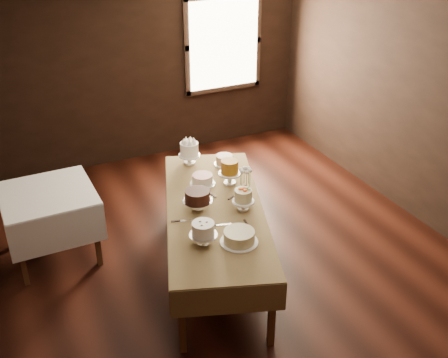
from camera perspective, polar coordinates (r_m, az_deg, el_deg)
floor at (r=6.02m, az=0.83°, el=-8.81°), size 5.00×6.00×0.01m
ceiling at (r=4.86m, az=1.07°, el=18.47°), size 5.00×6.00×0.01m
wall_back at (r=7.92m, az=-8.92°, el=11.67°), size 5.00×0.02×2.80m
wall_right at (r=6.70m, az=20.64°, el=7.04°), size 0.02×6.00×2.80m
window at (r=8.26m, az=-0.02°, el=14.14°), size 1.10×0.05×1.30m
display_table at (r=5.53m, az=-0.98°, el=-3.56°), size 1.74×2.67×0.77m
side_table at (r=6.04m, az=-18.19°, el=-2.16°), size 0.97×0.97×0.81m
cake_meringue at (r=6.34m, az=-3.70°, el=2.70°), size 0.30×0.30×0.27m
cake_speckled at (r=6.32m, az=0.03°, el=2.01°), size 0.25×0.25×0.12m
cake_lattice at (r=5.90m, az=-2.30°, el=-0.13°), size 0.28×0.28×0.11m
cake_caramel at (r=5.88m, az=0.60°, el=0.61°), size 0.25×0.25×0.29m
cake_chocolate at (r=5.43m, az=-2.82°, el=-2.28°), size 0.36×0.36×0.23m
cake_flowers at (r=5.42m, az=2.05°, el=-2.31°), size 0.23×0.23×0.24m
cake_swirl at (r=4.90m, az=-2.21°, el=-5.91°), size 0.29×0.29×0.24m
cake_cream at (r=4.95m, az=1.62°, el=-6.20°), size 0.35×0.35×0.12m
cake_server_a at (r=5.22m, az=-0.03°, el=-4.85°), size 0.24×0.09×0.01m
cake_server_b at (r=5.16m, az=2.79°, el=-5.32°), size 0.06×0.24×0.01m
cake_server_c at (r=5.78m, az=-1.87°, el=-1.32°), size 0.08×0.24×0.01m
cake_server_d at (r=5.73m, az=1.58°, el=-1.59°), size 0.23×0.11×0.01m
cake_server_e at (r=5.30m, az=-3.86°, el=-4.39°), size 0.24×0.09×0.01m
flower_vase at (r=5.67m, az=2.25°, el=-1.26°), size 0.18×0.18×0.13m
flower_bouquet at (r=5.58m, az=2.29°, el=0.39°), size 0.14×0.14×0.20m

